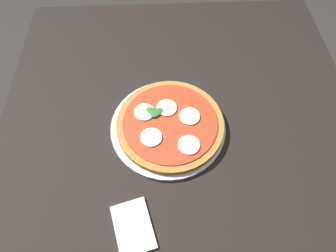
{
  "coord_description": "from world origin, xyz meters",
  "views": [
    {
      "loc": [
        -0.34,
        0.06,
        1.46
      ],
      "look_at": [
        0.1,
        0.04,
        0.73
      ],
      "focal_mm": 30.44,
      "sensor_mm": 36.0,
      "label": 1
    }
  ],
  "objects_px": {
    "dining_table": "(183,170)",
    "napkin": "(133,227)",
    "pizza": "(170,124)",
    "serving_tray": "(168,127)"
  },
  "relations": [
    {
      "from": "dining_table",
      "to": "napkin",
      "type": "xyz_separation_m",
      "value": [
        -0.18,
        0.14,
        0.09
      ]
    },
    {
      "from": "dining_table",
      "to": "napkin",
      "type": "relative_size",
      "value": 10.84
    },
    {
      "from": "serving_tray",
      "to": "pizza",
      "type": "height_order",
      "value": "pizza"
    },
    {
      "from": "dining_table",
      "to": "pizza",
      "type": "height_order",
      "value": "pizza"
    },
    {
      "from": "serving_tray",
      "to": "napkin",
      "type": "xyz_separation_m",
      "value": [
        -0.29,
        0.1,
        -0.0
      ]
    },
    {
      "from": "pizza",
      "to": "napkin",
      "type": "xyz_separation_m",
      "value": [
        -0.29,
        0.11,
        -0.02
      ]
    },
    {
      "from": "dining_table",
      "to": "pizza",
      "type": "relative_size",
      "value": 4.44
    },
    {
      "from": "dining_table",
      "to": "pizza",
      "type": "xyz_separation_m",
      "value": [
        0.1,
        0.03,
        0.11
      ]
    },
    {
      "from": "dining_table",
      "to": "pizza",
      "type": "distance_m",
      "value": 0.15
    },
    {
      "from": "serving_tray",
      "to": "napkin",
      "type": "distance_m",
      "value": 0.3
    }
  ]
}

